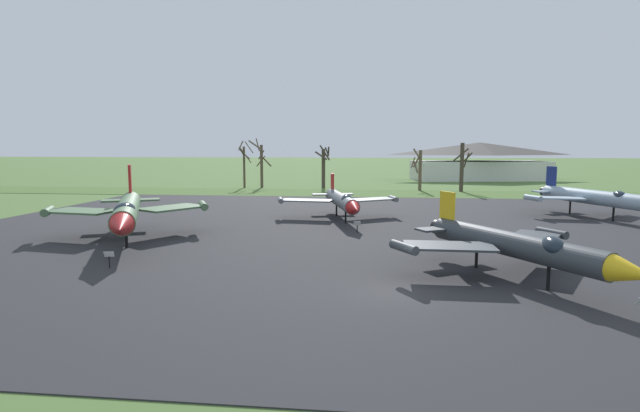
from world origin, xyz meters
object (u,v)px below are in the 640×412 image
object	(u,v)px
jet_fighter_front_left	(516,245)
visitor_building	(479,161)
info_placard_front_right	(357,226)
jet_fighter_rear_left	(595,197)
jet_fighter_front_right	(342,200)
info_placard_rear_center	(109,258)
jet_fighter_rear_center	(127,211)

from	to	relation	value
jet_fighter_front_left	visitor_building	xyz separation A→B (m)	(14.05, 81.59, 1.99)
info_placard_front_right	visitor_building	world-z (taller)	visitor_building
info_placard_front_right	jet_fighter_rear_left	distance (m)	25.15
jet_fighter_front_right	info_placard_front_right	bearing A→B (deg)	-75.70
info_placard_front_right	info_placard_rear_center	xyz separation A→B (m)	(-13.53, -13.36, 0.00)
visitor_building	jet_fighter_front_left	bearing A→B (deg)	-99.77
info_placard_front_right	jet_fighter_rear_left	size ratio (longest dim) A/B	0.07
jet_fighter_front_left	info_placard_rear_center	distance (m)	22.23
info_placard_rear_center	visitor_building	bearing A→B (deg)	66.05
jet_fighter_rear_center	visitor_building	world-z (taller)	visitor_building
jet_fighter_front_right	visitor_building	xyz separation A→B (m)	(24.47, 61.34, 1.98)
jet_fighter_front_left	info_placard_front_right	distance (m)	15.98
info_placard_front_right	info_placard_rear_center	world-z (taller)	info_placard_rear_center
jet_fighter_front_left	jet_fighter_rear_left	distance (m)	28.11
info_placard_rear_center	jet_fighter_rear_left	world-z (taller)	jet_fighter_rear_left
jet_fighter_rear_center	info_placard_rear_center	world-z (taller)	jet_fighter_rear_center
jet_fighter_front_right	jet_fighter_rear_center	world-z (taller)	jet_fighter_rear_center
jet_fighter_rear_left	jet_fighter_rear_center	bearing A→B (deg)	-156.88
info_placard_front_right	jet_fighter_rear_left	xyz separation A→B (m)	(22.52, 11.10, 1.43)
jet_fighter_rear_center	jet_fighter_front_left	bearing A→B (deg)	-17.29
info_placard_front_right	jet_fighter_rear_left	world-z (taller)	jet_fighter_rear_left
info_placard_rear_center	jet_fighter_rear_center	bearing A→B (deg)	110.55
jet_fighter_front_right	visitor_building	world-z (taller)	visitor_building
jet_fighter_rear_center	info_placard_rear_center	distance (m)	8.51
jet_fighter_rear_left	info_placard_rear_center	bearing A→B (deg)	-145.84
jet_fighter_rear_center	info_placard_rear_center	xyz separation A→B (m)	(2.93, -7.82, -1.68)
jet_fighter_front_left	visitor_building	size ratio (longest dim) A/B	0.43
jet_fighter_front_left	info_placard_front_right	size ratio (longest dim) A/B	12.73
jet_fighter_front_right	info_placard_front_right	world-z (taller)	jet_fighter_front_right
info_placard_rear_center	jet_fighter_rear_left	bearing A→B (deg)	34.16
info_placard_front_right	visitor_building	size ratio (longest dim) A/B	0.03
jet_fighter_front_left	jet_fighter_front_right	size ratio (longest dim) A/B	0.93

